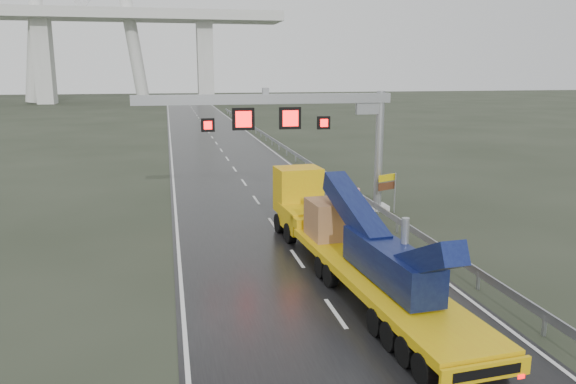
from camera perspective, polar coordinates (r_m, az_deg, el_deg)
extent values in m
plane|color=#272E20|center=(16.93, 8.97, -17.65)|extent=(400.00, 400.00, 0.00)
cube|color=black|center=(54.56, -6.20, 3.37)|extent=(11.00, 200.00, 0.02)
cube|color=silver|center=(34.96, 9.03, -1.52)|extent=(1.20, 1.20, 0.30)
cylinder|color=#9C9EA5|center=(34.31, 9.22, 4.08)|extent=(0.48, 0.48, 7.20)
cube|color=#9C9EA5|center=(32.14, -2.28, 9.42)|extent=(14.80, 0.55, 0.55)
cube|color=#9C9EA5|center=(33.75, 8.10, 8.60)|extent=(1.40, 0.35, 0.90)
cube|color=#9C9EA5|center=(32.12, -2.29, 10.22)|extent=(0.35, 0.35, 0.35)
cube|color=black|center=(31.97, -4.56, 7.40)|extent=(1.25, 0.25, 1.25)
cube|color=#FF0C0C|center=(31.83, -4.53, 7.38)|extent=(0.90, 0.02, 0.90)
cube|color=black|center=(32.43, 0.21, 7.51)|extent=(1.25, 0.25, 1.25)
cube|color=#FF0C0C|center=(32.30, 0.26, 7.49)|extent=(0.90, 0.02, 0.90)
cube|color=black|center=(31.79, -8.15, 6.75)|extent=(0.75, 0.25, 0.75)
cube|color=#FF0C0C|center=(31.65, -8.14, 6.72)|extent=(0.54, 0.02, 0.54)
cube|color=black|center=(32.94, 3.63, 7.03)|extent=(0.75, 0.25, 0.75)
cube|color=#FF0C0C|center=(32.81, 3.70, 7.01)|extent=(0.54, 0.02, 0.54)
cube|color=silver|center=(156.45, -23.53, 12.08)|extent=(4.00, 6.00, 21.00)
cube|color=silver|center=(154.00, -8.42, 12.95)|extent=(4.00, 6.00, 21.00)
cube|color=#DAA30C|center=(21.11, 9.08, -8.51)|extent=(3.46, 13.02, 0.32)
cube|color=#DAA30C|center=(16.05, 19.46, -16.85)|extent=(2.67, 0.30, 0.51)
cube|color=black|center=(16.00, 19.60, -16.94)|extent=(2.02, 0.16, 0.28)
cube|color=#FF0505|center=(16.72, 22.61, -16.93)|extent=(0.20, 0.05, 0.11)
cube|color=#DAA30C|center=(26.99, 2.99, -2.91)|extent=(2.46, 1.27, 0.46)
cube|color=#DAA30C|center=(28.40, 2.02, -2.62)|extent=(2.58, 2.92, 1.10)
cube|color=#DAA30C|center=(29.68, 1.04, 0.23)|extent=(2.42, 1.99, 2.39)
cube|color=black|center=(30.50, 0.52, 1.09)|extent=(2.11, 0.19, 1.10)
cube|color=#10174D|center=(20.04, 10.28, -7.05)|extent=(1.67, 5.59, 1.29)
cube|color=#10174D|center=(22.52, 6.78, -1.84)|extent=(1.27, 5.12, 2.35)
cube|color=#10174D|center=(17.86, 13.66, -6.82)|extent=(1.08, 3.69, 2.22)
cylinder|color=#9C9EA5|center=(20.02, 11.79, -4.64)|extent=(0.29, 0.29, 1.47)
cube|color=#A6734A|center=(25.00, 4.52, -2.71)|extent=(2.16, 2.16, 1.65)
cylinder|color=black|center=(17.98, 14.78, -14.38)|extent=(2.72, 1.10, 0.92)
cylinder|color=black|center=(23.25, 6.62, -7.78)|extent=(2.72, 1.10, 0.92)
cylinder|color=black|center=(29.91, 1.13, -3.03)|extent=(2.55, 1.18, 1.01)
cylinder|color=#9C9EA5|center=(33.70, 9.21, -0.19)|extent=(0.08, 0.08, 2.43)
cylinder|color=#9C9EA5|center=(34.08, 10.80, -0.11)|extent=(0.08, 0.08, 2.43)
cube|color=#D9BB0B|center=(33.70, 10.07, 1.44)|extent=(1.32, 0.63, 0.40)
cube|color=#512A17|center=(33.79, 10.04, 0.60)|extent=(1.32, 0.63, 0.45)
cube|color=red|center=(36.09, 6.77, -0.42)|extent=(0.62, 0.35, 1.03)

